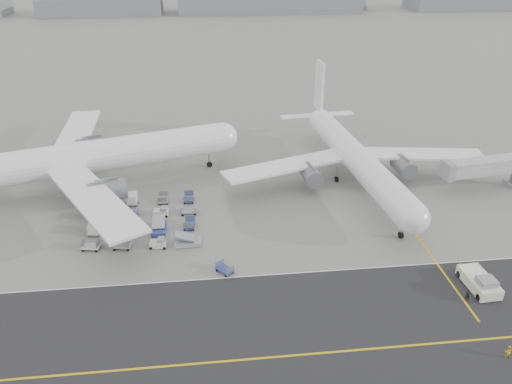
{
  "coord_description": "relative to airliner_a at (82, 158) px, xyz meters",
  "views": [
    {
      "loc": [
        -4.01,
        -60.43,
        44.63
      ],
      "look_at": [
        4.08,
        12.0,
        6.29
      ],
      "focal_mm": 35.0,
      "sensor_mm": 36.0,
      "label": 1
    }
  ],
  "objects": [
    {
      "name": "ground",
      "position": [
        27.22,
        -29.44,
        -6.27
      ],
      "size": [
        700.0,
        700.0,
        0.0
      ],
      "primitive_type": "plane",
      "color": "gray",
      "rests_on": "ground"
    },
    {
      "name": "taxiway",
      "position": [
        32.24,
        -47.42,
        -6.26
      ],
      "size": [
        220.0,
        59.0,
        0.03
      ],
      "color": "#2A2A2D",
      "rests_on": "ground"
    },
    {
      "name": "horizon_buildings",
      "position": [
        57.22,
        230.56,
        -6.27
      ],
      "size": [
        520.0,
        28.0,
        28.0
      ],
      "primitive_type": null,
      "color": "slate",
      "rests_on": "ground"
    },
    {
      "name": "airliner_a",
      "position": [
        0.0,
        0.0,
        0.0
      ],
      "size": [
        61.5,
        60.22,
        21.78
      ],
      "rotation": [
        0.0,
        0.0,
        1.85
      ],
      "color": "white",
      "rests_on": "ground"
    },
    {
      "name": "airliner_b",
      "position": [
        52.33,
        -2.82,
        -0.9
      ],
      "size": [
        53.17,
        53.98,
        18.63
      ],
      "rotation": [
        0.0,
        0.0,
        0.09
      ],
      "color": "white",
      "rests_on": "ground"
    },
    {
      "name": "pushback_tug",
      "position": [
        60.54,
        -37.9,
        -5.22
      ],
      "size": [
        3.57,
        8.97,
        2.55
      ],
      "rotation": [
        0.0,
        0.0,
        0.05
      ],
      "color": "silver",
      "rests_on": "ground"
    },
    {
      "name": "jet_bridge",
      "position": [
        75.92,
        -9.4,
        -1.61
      ],
      "size": [
        17.88,
        5.52,
        6.67
      ],
      "rotation": [
        0.0,
        0.0,
        0.13
      ],
      "color": "gray",
      "rests_on": "ground"
    },
    {
      "name": "gse_cluster",
      "position": [
        12.28,
        -14.97,
        -6.27
      ],
      "size": [
        24.47,
        23.67,
        2.12
      ],
      "primitive_type": null,
      "rotation": [
        0.0,
        0.0,
        -0.05
      ],
      "color": "#929398",
      "rests_on": "ground"
    },
    {
      "name": "stray_dolly",
      "position": [
        25.25,
        -30.28,
        -6.27
      ],
      "size": [
        2.79,
        2.94,
        1.55
      ],
      "primitive_type": null,
      "rotation": [
        0.0,
        0.0,
        0.68
      ],
      "color": "silver",
      "rests_on": "ground"
    },
    {
      "name": "ground_crew_a",
      "position": [
        57.67,
        -40.18,
        -5.4
      ],
      "size": [
        0.7,
        0.54,
        1.72
      ],
      "primitive_type": "imported",
      "rotation": [
        0.0,
        0.0,
        -0.21
      ],
      "color": "black",
      "rests_on": "ground"
    },
    {
      "name": "ground_crew_b",
      "position": [
        57.41,
        -50.36,
        -5.45
      ],
      "size": [
        0.85,
        0.69,
        1.64
      ],
      "primitive_type": "imported",
      "rotation": [
        0.0,
        0.0,
        3.05
      ],
      "color": "yellow",
      "rests_on": "ground"
    }
  ]
}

